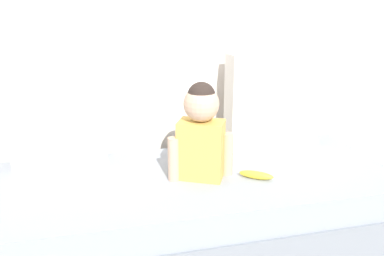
{
  "coord_description": "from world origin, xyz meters",
  "views": [
    {
      "loc": [
        -0.4,
        -1.76,
        1.22
      ],
      "look_at": [
        0.04,
        0.0,
        0.63
      ],
      "focal_mm": 36.98,
      "sensor_mm": 36.0,
      "label": 1
    }
  ],
  "objects_px": {
    "throw_pillow_right": "(272,100)",
    "banana": "(256,175)",
    "couch": "(185,210)",
    "toddler": "(201,131)",
    "throw_pillow_left": "(58,122)"
  },
  "relations": [
    {
      "from": "couch",
      "to": "throw_pillow_right",
      "type": "xyz_separation_m",
      "value": [
        0.6,
        0.32,
        0.47
      ]
    },
    {
      "from": "banana",
      "to": "throw_pillow_left",
      "type": "bearing_deg",
      "value": 155.32
    },
    {
      "from": "throw_pillow_right",
      "to": "banana",
      "type": "distance_m",
      "value": 0.57
    },
    {
      "from": "couch",
      "to": "toddler",
      "type": "xyz_separation_m",
      "value": [
        0.08,
        -0.03,
        0.44
      ]
    },
    {
      "from": "throw_pillow_right",
      "to": "toddler",
      "type": "xyz_separation_m",
      "value": [
        -0.53,
        -0.35,
        -0.03
      ]
    },
    {
      "from": "throw_pillow_left",
      "to": "throw_pillow_right",
      "type": "xyz_separation_m",
      "value": [
        1.2,
        0.0,
        0.04
      ]
    },
    {
      "from": "toddler",
      "to": "banana",
      "type": "bearing_deg",
      "value": -18.22
    },
    {
      "from": "throw_pillow_right",
      "to": "banana",
      "type": "height_order",
      "value": "throw_pillow_right"
    },
    {
      "from": "couch",
      "to": "banana",
      "type": "distance_m",
      "value": 0.41
    },
    {
      "from": "throw_pillow_right",
      "to": "toddler",
      "type": "relative_size",
      "value": 1.16
    },
    {
      "from": "throw_pillow_left",
      "to": "throw_pillow_right",
      "type": "relative_size",
      "value": 0.86
    },
    {
      "from": "toddler",
      "to": "couch",
      "type": "bearing_deg",
      "value": 160.67
    },
    {
      "from": "couch",
      "to": "banana",
      "type": "xyz_separation_m",
      "value": [
        0.34,
        -0.11,
        0.21
      ]
    },
    {
      "from": "banana",
      "to": "toddler",
      "type": "bearing_deg",
      "value": 161.78
    },
    {
      "from": "throw_pillow_left",
      "to": "banana",
      "type": "xyz_separation_m",
      "value": [
        0.94,
        -0.43,
        -0.21
      ]
    }
  ]
}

